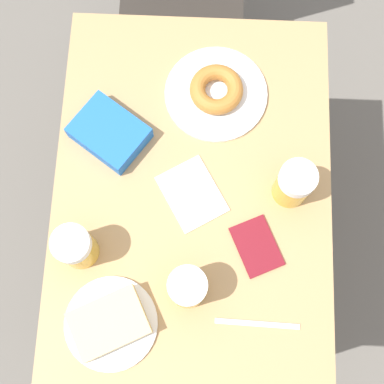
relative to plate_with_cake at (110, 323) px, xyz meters
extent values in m
plane|color=#666059|center=(0.17, 0.30, -0.78)|extent=(8.00, 8.00, 0.00)
cube|color=tan|center=(0.17, 0.30, -0.04)|extent=(0.66, 0.95, 0.03)
cylinder|color=black|center=(-0.12, -0.13, -0.42)|extent=(0.04, 0.04, 0.73)
cylinder|color=black|center=(0.46, -0.13, -0.42)|extent=(0.04, 0.04, 0.73)
cylinder|color=black|center=(-0.12, 0.74, -0.42)|extent=(0.04, 0.04, 0.73)
cylinder|color=black|center=(0.46, 0.74, -0.42)|extent=(0.04, 0.04, 0.73)
cube|color=#2D2823|center=(0.10, 1.01, -0.32)|extent=(0.40, 0.40, 0.02)
cylinder|color=#2D2823|center=(-0.07, 0.84, -0.56)|extent=(0.03, 0.03, 0.45)
cylinder|color=#2D2823|center=(0.28, 0.84, -0.56)|extent=(0.03, 0.03, 0.45)
cylinder|color=#2D2823|center=(-0.07, 1.19, -0.56)|extent=(0.03, 0.03, 0.45)
cylinder|color=#2D2823|center=(0.28, 1.19, -0.56)|extent=(0.03, 0.03, 0.45)
cylinder|color=white|center=(0.00, 0.00, -0.02)|extent=(0.21, 0.21, 0.01)
cube|color=#D1B27F|center=(0.00, 0.00, 0.01)|extent=(0.19, 0.17, 0.04)
cylinder|color=white|center=(0.22, 0.56, -0.02)|extent=(0.25, 0.25, 0.01)
torus|color=#B2702D|center=(0.22, 0.56, 0.01)|extent=(0.13, 0.13, 0.04)
cylinder|color=gold|center=(0.40, 0.32, 0.03)|extent=(0.08, 0.08, 0.10)
cylinder|color=white|center=(0.40, 0.32, 0.09)|extent=(0.08, 0.08, 0.03)
cylinder|color=gold|center=(-0.08, 0.16, 0.03)|extent=(0.08, 0.08, 0.10)
cylinder|color=white|center=(-0.08, 0.16, 0.09)|extent=(0.08, 0.08, 0.03)
cylinder|color=gold|center=(0.17, 0.08, 0.03)|extent=(0.08, 0.08, 0.10)
cylinder|color=white|center=(0.17, 0.08, 0.09)|extent=(0.08, 0.08, 0.03)
cube|color=white|center=(0.17, 0.31, -0.02)|extent=(0.18, 0.19, 0.00)
cube|color=silver|center=(0.32, 0.01, -0.02)|extent=(0.19, 0.02, 0.00)
cube|color=maroon|center=(0.32, 0.19, -0.02)|extent=(0.13, 0.15, 0.01)
cube|color=blue|center=(-0.04, 0.44, 0.00)|extent=(0.21, 0.20, 0.05)
camera|label=1|loc=(0.18, -0.01, 1.20)|focal=50.00mm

